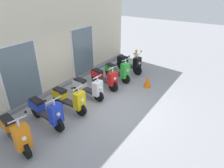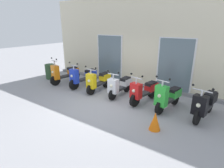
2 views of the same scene
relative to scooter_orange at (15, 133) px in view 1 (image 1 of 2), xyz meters
The scene contains 11 objects.
ground_plane 3.32m from the scooter_orange, 16.55° to the right, with size 40.00×40.00×0.00m, color #939399.
storefront_facade 3.94m from the scooter_orange, 30.80° to the left, with size 10.20×0.50×4.02m.
scooter_orange is the anchor object (origin of this frame).
scooter_blue 1.13m from the scooter_orange, ahead, with size 0.58×1.66×1.23m.
scooter_yellow 2.08m from the scooter_orange, ahead, with size 0.60×1.54×1.19m.
scooter_white 3.15m from the scooter_orange, ahead, with size 0.55×1.51×1.16m.
scooter_red 4.21m from the scooter_orange, ahead, with size 0.65×1.58×1.18m.
scooter_green 5.13m from the scooter_orange, ahead, with size 0.63×1.49×1.25m.
scooter_black 6.26m from the scooter_orange, ahead, with size 0.65×1.55×1.18m.
traffic_cone 5.46m from the scooter_orange, 15.50° to the right, with size 0.32×0.32×0.52m, color orange.
curb_bollard 7.81m from the scooter_orange, ahead, with size 0.12×0.12×0.70m, color yellow.
Camera 1 is at (-5.13, -3.49, 4.05)m, focal length 31.68 mm.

